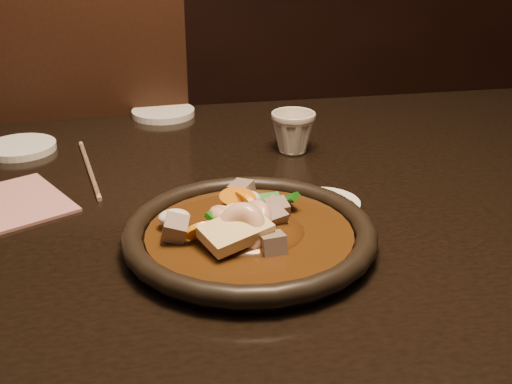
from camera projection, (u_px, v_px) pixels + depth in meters
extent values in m
cube|color=black|center=(259.00, 202.00, 0.95)|extent=(1.60, 0.90, 0.04)
cube|color=black|center=(88.00, 197.00, 1.56)|extent=(0.50, 0.50, 0.04)
cylinder|color=black|center=(161.00, 242.00, 1.88)|extent=(0.04, 0.04, 0.46)
cylinder|color=black|center=(182.00, 315.00, 1.54)|extent=(0.04, 0.04, 0.46)
cylinder|color=black|center=(26.00, 259.00, 1.79)|extent=(0.04, 0.04, 0.46)
cylinder|color=black|center=(16.00, 340.00, 1.45)|extent=(0.04, 0.04, 0.46)
cube|color=black|center=(76.00, 118.00, 1.27)|extent=(0.45, 0.07, 0.49)
cylinder|color=black|center=(250.00, 242.00, 0.78)|extent=(0.28, 0.28, 0.01)
torus|color=black|center=(249.00, 232.00, 0.77)|extent=(0.31, 0.31, 0.03)
cylinder|color=#371D0A|center=(249.00, 236.00, 0.78)|extent=(0.25, 0.25, 0.01)
ellipsoid|color=#371D0A|center=(249.00, 236.00, 0.78)|extent=(0.14, 0.13, 0.04)
torus|color=#E6B391|center=(241.00, 233.00, 0.74)|extent=(0.08, 0.07, 0.06)
torus|color=#E6B391|center=(235.00, 221.00, 0.79)|extent=(0.08, 0.08, 0.05)
torus|color=#E6B391|center=(252.00, 229.00, 0.77)|extent=(0.07, 0.07, 0.06)
cube|color=gray|center=(275.00, 211.00, 0.82)|extent=(0.04, 0.04, 0.04)
cube|color=gray|center=(175.00, 228.00, 0.75)|extent=(0.04, 0.04, 0.04)
cube|color=gray|center=(242.00, 191.00, 0.86)|extent=(0.04, 0.04, 0.03)
cube|color=gray|center=(273.00, 244.00, 0.73)|extent=(0.03, 0.03, 0.03)
cube|color=gray|center=(273.00, 218.00, 0.78)|extent=(0.04, 0.04, 0.03)
cube|color=gray|center=(277.00, 210.00, 0.81)|extent=(0.03, 0.03, 0.03)
cylinder|color=orange|center=(204.00, 230.00, 0.75)|extent=(0.05, 0.04, 0.05)
cylinder|color=orange|center=(238.00, 197.00, 0.83)|extent=(0.06, 0.05, 0.04)
cylinder|color=orange|center=(245.00, 201.00, 0.82)|extent=(0.04, 0.05, 0.05)
cylinder|color=orange|center=(229.00, 238.00, 0.73)|extent=(0.06, 0.06, 0.03)
cube|color=#165E12|center=(221.00, 225.00, 0.76)|extent=(0.04, 0.04, 0.03)
cube|color=#165E12|center=(263.00, 199.00, 0.84)|extent=(0.04, 0.02, 0.01)
cube|color=#165E12|center=(289.00, 199.00, 0.83)|extent=(0.02, 0.04, 0.03)
cube|color=#165E12|center=(216.00, 233.00, 0.77)|extent=(0.03, 0.04, 0.02)
cube|color=#165E12|center=(179.00, 228.00, 0.77)|extent=(0.02, 0.04, 0.03)
cube|color=#165E12|center=(242.00, 226.00, 0.77)|extent=(0.03, 0.05, 0.01)
ellipsoid|color=silver|center=(249.00, 224.00, 0.78)|extent=(0.05, 0.03, 0.02)
ellipsoid|color=silver|center=(174.00, 217.00, 0.78)|extent=(0.04, 0.03, 0.02)
ellipsoid|color=silver|center=(249.00, 199.00, 0.84)|extent=(0.03, 0.03, 0.02)
ellipsoid|color=silver|center=(236.00, 213.00, 0.79)|extent=(0.04, 0.04, 0.02)
ellipsoid|color=silver|center=(251.00, 231.00, 0.77)|extent=(0.04, 0.04, 0.03)
cube|color=#F5D892|center=(236.00, 231.00, 0.73)|extent=(0.09, 0.08, 0.03)
cylinder|color=white|center=(323.00, 206.00, 0.87)|extent=(0.10, 0.10, 0.01)
cylinder|color=white|center=(21.00, 147.00, 1.08)|extent=(0.12, 0.12, 0.01)
cylinder|color=white|center=(163.00, 113.00, 1.26)|extent=(0.12, 0.12, 0.01)
imported|color=beige|center=(293.00, 131.00, 1.07)|extent=(0.08, 0.07, 0.07)
cylinder|color=tan|center=(90.00, 170.00, 1.00)|extent=(0.05, 0.23, 0.01)
cylinder|color=tan|center=(89.00, 167.00, 1.01)|extent=(0.05, 0.23, 0.01)
cube|color=#B77171|center=(2.00, 206.00, 0.88)|extent=(0.22, 0.22, 0.00)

